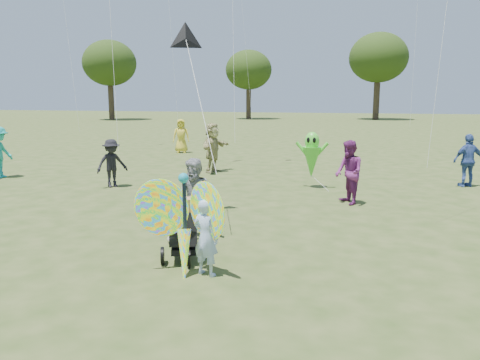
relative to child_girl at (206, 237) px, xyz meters
name	(u,v)px	position (x,y,z in m)	size (l,w,h in m)	color
ground	(227,256)	(0.03, 0.96, -0.62)	(160.00, 160.00, 0.00)	#51592B
child_girl	(206,237)	(0.00, 0.00, 0.00)	(0.45, 0.29, 1.23)	#A1B9E3
adult_man	(196,199)	(-0.88, 1.81, 0.18)	(0.78, 0.61, 1.60)	#97989D
grey_bag	(180,239)	(-1.05, 1.38, -0.53)	(0.53, 0.43, 0.17)	gray
crowd_b	(112,163)	(-5.41, 6.08, 0.14)	(0.97, 0.56, 1.50)	black
crowd_c	(468,160)	(5.23, 9.31, 0.22)	(0.97, 0.41, 1.66)	#38529A
crowd_d	(213,148)	(-3.41, 9.79, 0.31)	(1.72, 0.55, 1.85)	tan
crowd_e	(349,172)	(1.81, 5.77, 0.23)	(0.82, 0.64, 1.68)	#74266A
crowd_g	(181,136)	(-7.08, 15.26, 0.24)	(0.83, 0.54, 1.71)	gold
jogging_stroller	(184,224)	(-0.63, 0.63, 0.00)	(0.75, 1.14, 1.09)	black
butterfly_kite	(184,223)	(-0.34, -0.05, 0.22)	(1.74, 0.75, 1.82)	#F4263F
delta_kite_rig	(186,40)	(-1.75, 3.52, 3.43)	(1.74, 1.96, 3.20)	black
alien_kite	(312,157)	(0.57, 7.72, 0.35)	(1.12, 0.69, 1.74)	#4DD532
tree_line	(394,58)	(3.69, 45.95, 6.25)	(91.78, 33.60, 10.79)	#3A2D21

